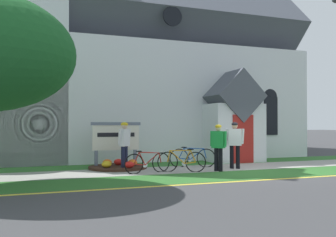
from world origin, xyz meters
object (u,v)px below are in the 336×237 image
object	(u,v)px
bicycle_silver	(148,162)
cyclist_in_orange_jersey	(218,144)
bicycle_red	(182,161)
cyclist_in_green_jersey	(124,141)
roadside_conifer	(262,76)
church_sign	(116,138)
cyclist_in_white_jersey	(235,141)
bicycle_green	(192,157)

from	to	relation	value
bicycle_silver	cyclist_in_orange_jersey	bearing A→B (deg)	-9.15
bicycle_red	cyclist_in_green_jersey	bearing A→B (deg)	145.29
cyclist_in_orange_jersey	cyclist_in_green_jersey	bearing A→B (deg)	153.45
cyclist_in_green_jersey	roadside_conifer	bearing A→B (deg)	26.31
church_sign	cyclist_in_green_jersey	world-z (taller)	church_sign
cyclist_in_white_jersey	cyclist_in_green_jersey	xyz separation A→B (m)	(-4.02, 1.07, -0.00)
cyclist_in_orange_jersey	bicycle_red	bearing A→B (deg)	166.95
roadside_conifer	cyclist_in_green_jersey	bearing A→B (deg)	-153.69
roadside_conifer	cyclist_in_orange_jersey	bearing A→B (deg)	-134.53
cyclist_in_white_jersey	cyclist_in_orange_jersey	bearing A→B (deg)	-153.28
bicycle_silver	roadside_conifer	bearing A→B (deg)	33.54
bicycle_green	bicycle_silver	distance (m)	2.38
cyclist_in_orange_jersey	bicycle_silver	bearing A→B (deg)	170.85
bicycle_silver	cyclist_in_orange_jersey	distance (m)	2.63
bicycle_green	cyclist_in_white_jersey	size ratio (longest dim) A/B	0.97
bicycle_green	bicycle_red	world-z (taller)	bicycle_red
bicycle_silver	cyclist_in_green_jersey	xyz separation A→B (m)	(-0.56, 1.14, 0.68)
bicycle_silver	cyclist_in_white_jersey	xyz separation A→B (m)	(3.46, 0.07, 0.69)
bicycle_green	cyclist_in_green_jersey	bearing A→B (deg)	178.23
church_sign	cyclist_in_orange_jersey	distance (m)	4.01
bicycle_red	cyclist_in_green_jersey	size ratio (longest dim) A/B	0.91
roadside_conifer	bicycle_red	bearing A→B (deg)	-141.64
bicycle_red	roadside_conifer	distance (m)	9.99
bicycle_red	cyclist_in_green_jersey	distance (m)	2.28
church_sign	cyclist_in_green_jersey	xyz separation A→B (m)	(0.16, -0.81, -0.11)
bicycle_silver	roadside_conifer	xyz separation A→B (m)	(8.40, 5.57, 4.04)
church_sign	bicycle_green	bearing A→B (deg)	-17.38
bicycle_green	cyclist_in_orange_jersey	world-z (taller)	cyclist_in_orange_jersey
cyclist_in_white_jersey	church_sign	bearing A→B (deg)	155.76
roadside_conifer	bicycle_silver	bearing A→B (deg)	-146.46
bicycle_silver	bicycle_red	distance (m)	1.24
cyclist_in_white_jersey	cyclist_in_orange_jersey	world-z (taller)	cyclist_in_white_jersey
bicycle_red	roadside_conifer	world-z (taller)	roadside_conifer
bicycle_silver	cyclist_in_white_jersey	distance (m)	3.53
church_sign	cyclist_in_white_jersey	size ratio (longest dim) A/B	1.09
cyclist_in_green_jersey	cyclist_in_white_jersey	bearing A→B (deg)	-14.90
bicycle_silver	roadside_conifer	size ratio (longest dim) A/B	0.25
bicycle_green	cyclist_in_white_jersey	bearing A→B (deg)	-36.75
bicycle_silver	cyclist_in_white_jersey	size ratio (longest dim) A/B	0.98
bicycle_green	bicycle_red	size ratio (longest dim) A/B	1.08
bicycle_green	bicycle_red	bearing A→B (deg)	-128.03
bicycle_red	roadside_conifer	bearing A→B (deg)	38.36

